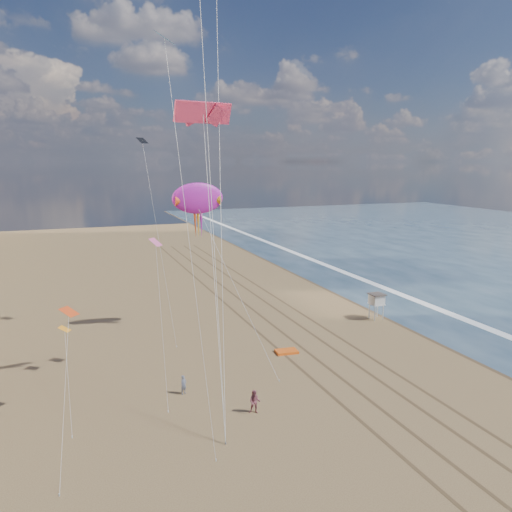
{
  "coord_description": "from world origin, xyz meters",
  "views": [
    {
      "loc": [
        -20.0,
        -17.48,
        18.32
      ],
      "look_at": [
        -3.36,
        26.0,
        9.5
      ],
      "focal_mm": 35.0,
      "sensor_mm": 36.0,
      "label": 1
    }
  ],
  "objects_px": {
    "kite_flyer_a": "(184,385)",
    "lifeguard_stand": "(377,300)",
    "show_kite": "(198,199)",
    "grounded_kite": "(287,351)",
    "kite_flyer_b": "(255,402)"
  },
  "relations": [
    {
      "from": "kite_flyer_a",
      "to": "lifeguard_stand",
      "type": "bearing_deg",
      "value": -8.5
    },
    {
      "from": "kite_flyer_a",
      "to": "show_kite",
      "type": "bearing_deg",
      "value": 38.72
    },
    {
      "from": "show_kite",
      "to": "kite_flyer_a",
      "type": "bearing_deg",
      "value": -109.62
    },
    {
      "from": "show_kite",
      "to": "kite_flyer_a",
      "type": "height_order",
      "value": "show_kite"
    },
    {
      "from": "show_kite",
      "to": "grounded_kite",
      "type": "bearing_deg",
      "value": -57.5
    },
    {
      "from": "kite_flyer_b",
      "to": "show_kite",
      "type": "bearing_deg",
      "value": 113.1
    },
    {
      "from": "grounded_kite",
      "to": "kite_flyer_a",
      "type": "distance_m",
      "value": 12.43
    },
    {
      "from": "show_kite",
      "to": "kite_flyer_b",
      "type": "bearing_deg",
      "value": -92.94
    },
    {
      "from": "lifeguard_stand",
      "to": "kite_flyer_b",
      "type": "distance_m",
      "value": 26.67
    },
    {
      "from": "lifeguard_stand",
      "to": "kite_flyer_b",
      "type": "bearing_deg",
      "value": -143.38
    },
    {
      "from": "lifeguard_stand",
      "to": "show_kite",
      "type": "xyz_separation_m",
      "value": [
        -20.37,
        3.71,
        12.1
      ]
    },
    {
      "from": "lifeguard_stand",
      "to": "grounded_kite",
      "type": "relative_size",
      "value": 1.45
    },
    {
      "from": "lifeguard_stand",
      "to": "kite_flyer_b",
      "type": "relative_size",
      "value": 1.72
    },
    {
      "from": "lifeguard_stand",
      "to": "kite_flyer_a",
      "type": "distance_m",
      "value": 27.88
    },
    {
      "from": "kite_flyer_a",
      "to": "kite_flyer_b",
      "type": "distance_m",
      "value": 6.5
    }
  ]
}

